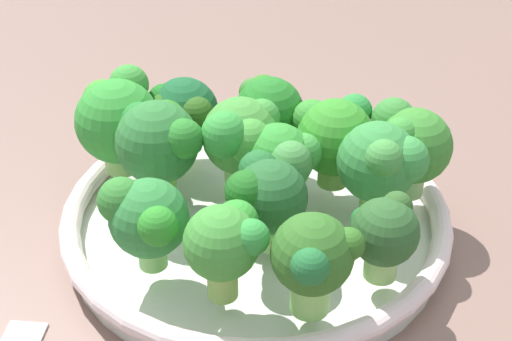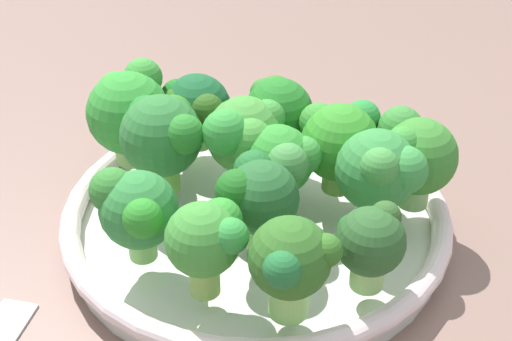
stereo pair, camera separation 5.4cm
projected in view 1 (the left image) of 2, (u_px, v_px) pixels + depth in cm
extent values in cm
cube|color=#7E6156|center=(284.00, 242.00, 58.86)|extent=(130.00, 130.00, 2.50)
cylinder|color=silver|center=(256.00, 226.00, 57.50)|extent=(28.07, 28.07, 1.27)
torus|color=silver|center=(256.00, 212.00, 56.70)|extent=(29.24, 29.24, 1.56)
cylinder|color=#9ED173|center=(381.00, 262.00, 49.15)|extent=(2.21, 2.21, 2.18)
sphere|color=#2A5728|center=(385.00, 232.00, 47.71)|extent=(4.49, 4.49, 4.49)
sphere|color=#1B6828|center=(369.00, 219.00, 48.32)|extent=(1.85, 1.85, 1.85)
sphere|color=#2D5724|center=(397.00, 207.00, 47.90)|extent=(2.05, 2.05, 2.05)
cylinder|color=#95C359|center=(223.00, 278.00, 47.46)|extent=(1.97, 1.97, 2.74)
sphere|color=#3E8E35|center=(221.00, 243.00, 45.81)|extent=(4.79, 4.79, 4.79)
sphere|color=green|center=(236.00, 222.00, 46.59)|extent=(2.82, 2.82, 2.82)
sphere|color=green|center=(251.00, 237.00, 44.82)|extent=(2.29, 2.29, 2.29)
cylinder|color=#8FC666|center=(269.00, 145.00, 60.43)|extent=(2.64, 2.64, 2.72)
sphere|color=#217123|center=(269.00, 111.00, 58.66)|extent=(5.46, 5.46, 5.46)
sphere|color=#347323|center=(263.00, 93.00, 59.85)|extent=(3.02, 3.02, 3.02)
sphere|color=#33732B|center=(253.00, 92.00, 59.14)|extent=(2.21, 2.21, 2.21)
sphere|color=#2E7323|center=(263.00, 116.00, 57.08)|extent=(2.93, 2.93, 2.93)
cylinder|color=#99CB6E|center=(270.00, 230.00, 51.78)|extent=(2.25, 2.25, 2.36)
sphere|color=#255D2C|center=(270.00, 197.00, 50.17)|extent=(5.12, 5.12, 5.12)
sphere|color=#1E621D|center=(247.00, 192.00, 49.08)|extent=(2.96, 2.96, 2.96)
sphere|color=#21642C|center=(259.00, 171.00, 51.08)|extent=(2.85, 2.85, 2.85)
cylinder|color=#8ECC6C|center=(241.00, 171.00, 57.53)|extent=(2.59, 2.59, 2.57)
sphere|color=#428E37|center=(241.00, 136.00, 55.73)|extent=(5.84, 5.84, 5.84)
sphere|color=green|center=(249.00, 141.00, 53.80)|extent=(3.38, 3.38, 3.38)
sphere|color=green|center=(224.00, 135.00, 53.16)|extent=(3.37, 3.37, 3.37)
sphere|color=#3B8E38|center=(261.00, 118.00, 55.67)|extent=(2.77, 2.77, 2.77)
cylinder|color=#7DB04D|center=(331.00, 169.00, 58.04)|extent=(2.32, 2.32, 2.25)
sphere|color=#338A27|center=(333.00, 136.00, 56.33)|extent=(5.85, 5.85, 5.85)
sphere|color=#378930|center=(312.00, 119.00, 56.87)|extent=(3.00, 3.00, 3.00)
sphere|color=#298537|center=(355.00, 111.00, 57.01)|extent=(2.72, 2.72, 2.72)
cylinder|color=#85D166|center=(152.00, 252.00, 49.99)|extent=(1.93, 1.93, 2.24)
sphere|color=#2F7E39|center=(149.00, 218.00, 48.39)|extent=(5.27, 5.27, 5.27)
sphere|color=#317B2E|center=(118.00, 197.00, 48.28)|extent=(3.09, 3.09, 3.09)
sphere|color=#2B8826|center=(158.00, 226.00, 46.24)|extent=(2.56, 2.56, 2.56)
cylinder|color=#91C874|center=(409.00, 180.00, 56.76)|extent=(2.26, 2.26, 2.39)
sphere|color=#37802D|center=(414.00, 146.00, 55.06)|extent=(5.64, 5.64, 5.64)
sphere|color=#398B34|center=(400.00, 135.00, 53.38)|extent=(2.54, 2.54, 2.54)
sphere|color=#367F33|center=(393.00, 120.00, 56.02)|extent=(3.34, 3.34, 3.34)
cylinder|color=#91D16B|center=(186.00, 139.00, 62.21)|extent=(2.61, 2.61, 1.63)
sphere|color=#19562D|center=(184.00, 112.00, 60.72)|extent=(5.61, 5.61, 5.61)
sphere|color=#2C581B|center=(195.00, 114.00, 59.09)|extent=(2.98, 2.98, 2.98)
sphere|color=#1D6820|center=(164.00, 101.00, 60.50)|extent=(2.79, 2.79, 2.79)
sphere|color=#2B5E1D|center=(165.00, 109.00, 59.60)|extent=(2.56, 2.56, 2.56)
cylinder|color=#92D864|center=(373.00, 199.00, 54.54)|extent=(2.07, 2.07, 2.66)
sphere|color=#34853C|center=(378.00, 162.00, 52.72)|extent=(5.79, 5.79, 5.79)
sphere|color=#388E40|center=(405.00, 160.00, 51.80)|extent=(3.40, 3.40, 3.40)
sphere|color=#418F3E|center=(383.00, 159.00, 50.64)|extent=(2.78, 2.78, 2.78)
cylinder|color=#92C765|center=(122.00, 157.00, 59.50)|extent=(2.74, 2.74, 2.23)
sphere|color=green|center=(118.00, 121.00, 57.66)|extent=(6.58, 6.58, 6.58)
sphere|color=#3F932E|center=(103.00, 100.00, 59.01)|extent=(3.19, 3.19, 3.19)
sphere|color=green|center=(129.00, 84.00, 58.84)|extent=(3.15, 3.15, 3.15)
cylinder|color=#86C34E|center=(161.00, 180.00, 56.45)|extent=(2.38, 2.38, 2.70)
sphere|color=#2C7232|center=(157.00, 142.00, 54.56)|extent=(6.16, 6.16, 6.16)
sphere|color=#24752C|center=(139.00, 123.00, 55.50)|extent=(3.13, 3.13, 3.13)
sphere|color=#287928|center=(184.00, 139.00, 52.81)|extent=(2.89, 2.89, 2.89)
sphere|color=#2F7822|center=(166.00, 120.00, 56.19)|extent=(3.06, 3.06, 3.06)
cylinder|color=#93DA6A|center=(310.00, 292.00, 46.45)|extent=(2.50, 2.50, 2.79)
sphere|color=#2F6623|center=(312.00, 254.00, 44.72)|extent=(5.09, 5.09, 5.09)
sphere|color=#216A32|center=(310.00, 266.00, 42.73)|extent=(2.33, 2.33, 2.33)
sphere|color=#306721|center=(348.00, 244.00, 44.28)|extent=(2.05, 2.05, 2.05)
cylinder|color=#98DA6C|center=(280.00, 194.00, 55.25)|extent=(2.38, 2.38, 2.39)
sphere|color=#308C2F|center=(281.00, 161.00, 53.62)|extent=(5.18, 5.18, 5.18)
sphere|color=#418840|center=(290.00, 162.00, 52.05)|extent=(3.08, 3.08, 3.08)
sphere|color=#388E38|center=(303.00, 152.00, 53.69)|extent=(2.84, 2.84, 2.84)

